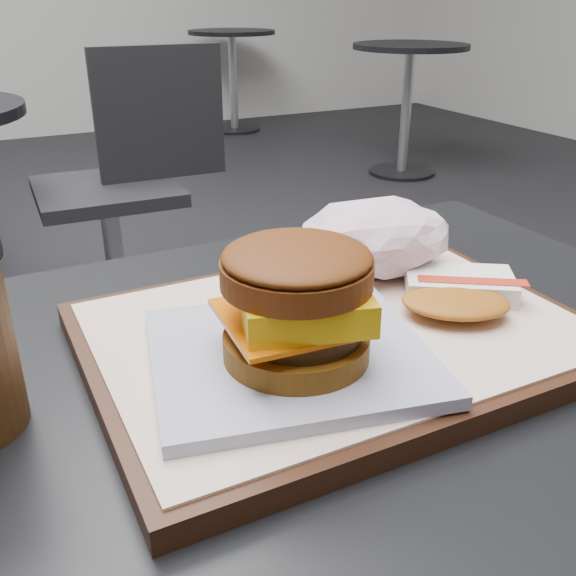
# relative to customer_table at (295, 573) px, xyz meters

# --- Properties ---
(customer_table) EXTENTS (0.80, 0.60, 0.77)m
(customer_table) POSITION_rel_customer_table_xyz_m (0.00, 0.00, 0.00)
(customer_table) COLOR #A5A5AA
(customer_table) RESTS_ON ground
(serving_tray) EXTENTS (0.38, 0.28, 0.02)m
(serving_tray) POSITION_rel_customer_table_xyz_m (0.06, 0.04, 0.20)
(serving_tray) COLOR black
(serving_tray) RESTS_ON customer_table
(breakfast_sandwich) EXTENTS (0.22, 0.21, 0.09)m
(breakfast_sandwich) POSITION_rel_customer_table_xyz_m (-0.00, -0.00, 0.24)
(breakfast_sandwich) COLOR silver
(breakfast_sandwich) RESTS_ON serving_tray
(hash_brown) EXTENTS (0.14, 0.13, 0.02)m
(hash_brown) POSITION_rel_customer_table_xyz_m (0.16, 0.02, 0.22)
(hash_brown) COLOR white
(hash_brown) RESTS_ON serving_tray
(crumpled_wrapper) EXTENTS (0.14, 0.11, 0.06)m
(crumpled_wrapper) POSITION_rel_customer_table_xyz_m (0.14, 0.12, 0.24)
(crumpled_wrapper) COLOR white
(crumpled_wrapper) RESTS_ON serving_tray
(neighbor_chair) EXTENTS (0.61, 0.44, 0.88)m
(neighbor_chair) POSITION_rel_customer_table_xyz_m (0.26, 1.64, -0.07)
(neighbor_chair) COLOR #AEAEB3
(neighbor_chair) RESTS_ON ground
(bg_table_near) EXTENTS (0.66, 0.66, 0.75)m
(bg_table_near) POSITION_rel_customer_table_xyz_m (2.20, 2.80, -0.02)
(bg_table_near) COLOR black
(bg_table_near) RESTS_ON ground
(bg_table_far) EXTENTS (0.66, 0.66, 0.75)m
(bg_table_far) POSITION_rel_customer_table_xyz_m (1.80, 4.50, -0.02)
(bg_table_far) COLOR black
(bg_table_far) RESTS_ON ground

